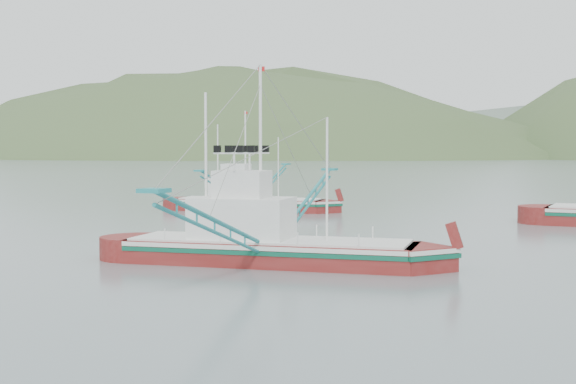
% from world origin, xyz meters
% --- Properties ---
extents(ground, '(1200.00, 1200.00, 0.00)m').
position_xyz_m(ground, '(0.00, 0.00, 0.00)').
color(ground, slate).
rests_on(ground, ground).
extents(main_boat, '(13.92, 24.59, 9.98)m').
position_xyz_m(main_boat, '(0.12, 2.89, 1.50)').
color(main_boat, maroon).
rests_on(main_boat, ground).
extents(bg_boat_left, '(12.81, 22.60, 9.18)m').
position_xyz_m(bg_boat_left, '(-13.63, 30.76, 1.36)').
color(bg_boat_left, maroon).
rests_on(bg_boat_left, ground).
extents(headland_left, '(448.00, 308.00, 210.00)m').
position_xyz_m(headland_left, '(-180.00, 360.00, 0.00)').
color(headland_left, '#3F562C').
rests_on(headland_left, ground).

